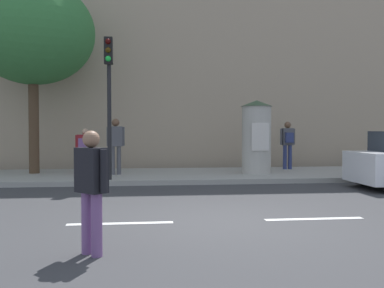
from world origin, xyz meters
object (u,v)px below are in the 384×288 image
traffic_light (109,84)px  street_tree (33,33)px  pedestrian_with_backpack (116,142)px  pedestrian_near_pole (85,147)px  pedestrian_with_bag (288,141)px  poster_column (256,136)px  pedestrian_in_dark_shirt (91,183)px

traffic_light → street_tree: bearing=139.4°
pedestrian_with_backpack → pedestrian_near_pole: bearing=165.3°
pedestrian_with_bag → poster_column: bearing=-138.9°
traffic_light → pedestrian_in_dark_shirt: 7.36m
street_tree → pedestrian_in_dark_shirt: (2.95, -9.34, -3.86)m
pedestrian_near_pole → traffic_light: bearing=-62.9°
street_tree → pedestrian_with_bag: 9.57m
street_tree → pedestrian_with_bag: street_tree is taller
street_tree → pedestrian_in_dark_shirt: street_tree is taller
traffic_light → pedestrian_with_backpack: bearing=86.6°
traffic_light → pedestrian_with_backpack: 2.28m
pedestrian_with_backpack → poster_column: bearing=-1.1°
traffic_light → pedestrian_in_dark_shirt: size_ratio=2.56×
pedestrian_in_dark_shirt → pedestrian_with_backpack: pedestrian_with_backpack is taller
street_tree → pedestrian_with_bag: bearing=3.3°
pedestrian_near_pole → pedestrian_with_bag: pedestrian_with_bag is taller
pedestrian_near_pole → pedestrian_with_bag: 7.21m
poster_column → pedestrian_near_pole: (-5.62, 0.35, -0.34)m
pedestrian_with_backpack → pedestrian_with_bag: bearing=11.4°
poster_column → pedestrian_with_bag: bearing=41.1°
poster_column → pedestrian_with_backpack: poster_column is taller
pedestrian_with_bag → traffic_light: bearing=-156.1°
pedestrian_with_bag → pedestrian_with_backpack: (-6.14, -1.23, 0.02)m
poster_column → street_tree: 8.13m
pedestrian_with_backpack → street_tree: bearing=165.0°
poster_column → pedestrian_near_pole: poster_column is taller
street_tree → pedestrian_in_dark_shirt: bearing=-72.5°
traffic_light → pedestrian_with_bag: 7.02m
pedestrian_in_dark_shirt → poster_column: bearing=62.7°
traffic_light → pedestrian_with_backpack: (0.09, 1.52, -1.69)m
street_tree → pedestrian_with_backpack: (2.72, -0.73, -3.57)m
street_tree → pedestrian_with_backpack: size_ratio=3.53×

